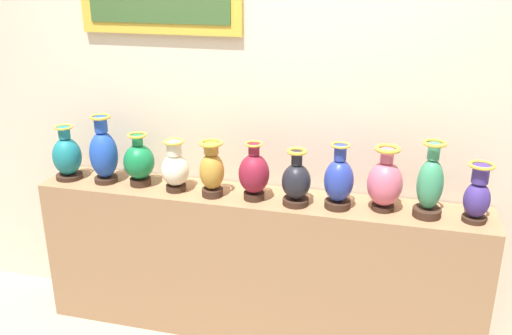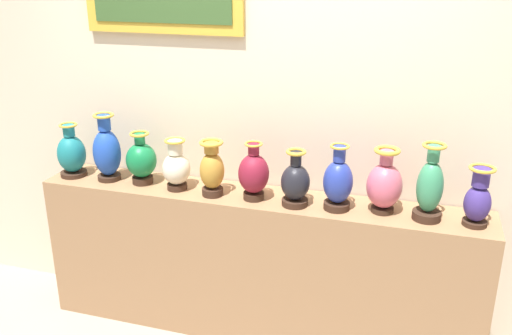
% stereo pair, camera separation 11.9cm
% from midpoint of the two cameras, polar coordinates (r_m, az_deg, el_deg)
% --- Properties ---
extents(ground_plane, '(11.02, 11.02, 0.00)m').
position_cam_midpoint_polar(ground_plane, '(3.59, 0.99, -16.27)').
color(ground_plane, gray).
extents(display_shelf, '(2.58, 0.36, 0.90)m').
position_cam_midpoint_polar(display_shelf, '(3.34, 1.04, -10.06)').
color(display_shelf, '#99704C').
rests_on(display_shelf, ground_plane).
extents(back_wall, '(5.02, 0.14, 2.64)m').
position_cam_midpoint_polar(back_wall, '(3.22, 2.17, 5.73)').
color(back_wall, beige).
rests_on(back_wall, ground_plane).
extents(vase_teal, '(0.17, 0.17, 0.33)m').
position_cam_midpoint_polar(vase_teal, '(3.55, -17.53, 1.33)').
color(vase_teal, '#382319').
rests_on(vase_teal, display_shelf).
extents(vase_sapphire, '(0.16, 0.16, 0.41)m').
position_cam_midpoint_polar(vase_sapphire, '(3.41, -14.12, 1.60)').
color(vase_sapphire, '#382319').
rests_on(vase_sapphire, display_shelf).
extents(vase_emerald, '(0.18, 0.18, 0.32)m').
position_cam_midpoint_polar(vase_emerald, '(3.33, -10.71, 0.71)').
color(vase_emerald, '#382319').
rests_on(vase_emerald, display_shelf).
extents(vase_ivory, '(0.16, 0.16, 0.30)m').
position_cam_midpoint_polar(vase_ivory, '(3.21, -7.16, 0.02)').
color(vase_ivory, '#382319').
rests_on(vase_ivory, display_shelf).
extents(vase_ochre, '(0.14, 0.14, 0.32)m').
position_cam_midpoint_polar(vase_ochre, '(3.10, -3.45, -0.21)').
color(vase_ochre, '#382319').
rests_on(vase_ochre, display_shelf).
extents(vase_burgundy, '(0.17, 0.17, 0.33)m').
position_cam_midpoint_polar(vase_burgundy, '(3.04, 0.92, -0.68)').
color(vase_burgundy, '#382319').
rests_on(vase_burgundy, display_shelf).
extents(vase_onyx, '(0.16, 0.16, 0.32)m').
position_cam_midpoint_polar(vase_onyx, '(2.99, 5.21, -1.54)').
color(vase_onyx, '#382319').
rests_on(vase_onyx, display_shelf).
extents(vase_cobalt, '(0.16, 0.16, 0.36)m').
position_cam_midpoint_polar(vase_cobalt, '(2.96, 9.56, -1.53)').
color(vase_cobalt, '#382319').
rests_on(vase_cobalt, display_shelf).
extents(vase_rose, '(0.19, 0.19, 0.35)m').
position_cam_midpoint_polar(vase_rose, '(2.97, 14.19, -1.69)').
color(vase_rose, '#382319').
rests_on(vase_rose, display_shelf).
extents(vase_jade, '(0.15, 0.15, 0.41)m').
position_cam_midpoint_polar(vase_jade, '(2.95, 18.54, -2.02)').
color(vase_jade, '#382319').
rests_on(vase_jade, display_shelf).
extents(vase_indigo, '(0.13, 0.13, 0.31)m').
position_cam_midpoint_polar(vase_indigo, '(2.98, 22.93, -3.04)').
color(vase_indigo, '#382319').
rests_on(vase_indigo, display_shelf).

